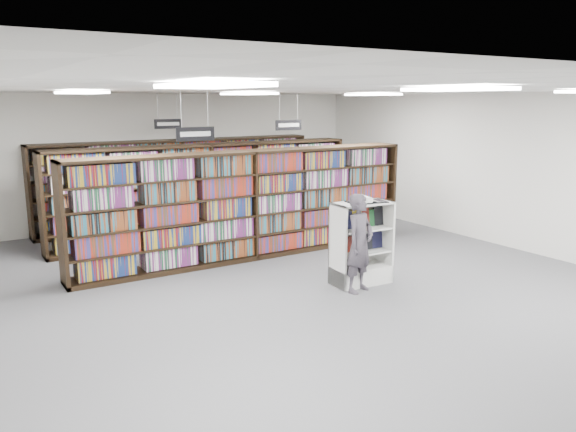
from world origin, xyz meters
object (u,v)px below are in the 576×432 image
open_book (366,200)px  bookshelf_row_near (250,205)px  endcap_display (360,255)px  shopper (360,243)px

open_book → bookshelf_row_near: bearing=119.9°
bookshelf_row_near → endcap_display: 2.57m
bookshelf_row_near → endcap_display: bookshelf_row_near is taller
endcap_display → open_book: size_ratio=2.01×
endcap_display → shopper: shopper is taller
open_book → endcap_display: bearing=132.4°
bookshelf_row_near → open_book: bearing=-70.3°
open_book → shopper: bearing=-131.2°
shopper → endcap_display: bearing=30.4°
endcap_display → shopper: (-0.29, -0.34, 0.32)m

